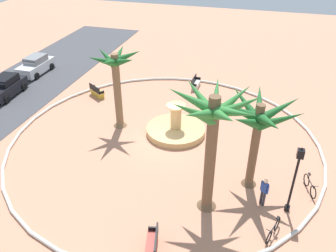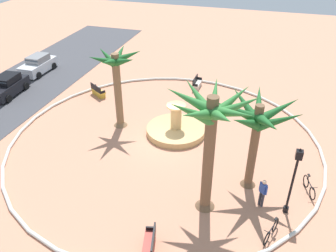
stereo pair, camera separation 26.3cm
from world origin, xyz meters
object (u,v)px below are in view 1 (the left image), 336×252
(palm_tree_near_fountain, at_px, (116,74))
(bench_north, at_px, (196,84))
(lamppost, at_px, (295,175))
(parked_car_third, at_px, (36,66))
(bench_west, at_px, (152,246))
(bicycle_by_lamppost, at_px, (273,230))
(person_cyclist_helmet, at_px, (264,191))
(parked_car_second, at_px, (6,87))
(fountain, at_px, (176,129))
(bicycle_red_frame, at_px, (310,185))
(palm_tree_mid_plaza, at_px, (213,124))
(bench_east, at_px, (97,92))
(palm_tree_by_curb, at_px, (258,122))

(palm_tree_near_fountain, bearing_deg, bench_north, -26.72)
(bench_north, xyz_separation_m, lamppost, (-13.16, -7.66, 1.99))
(palm_tree_near_fountain, height_order, parked_car_third, palm_tree_near_fountain)
(bench_west, height_order, bicycle_by_lamppost, bench_west)
(lamppost, xyz_separation_m, person_cyclist_helmet, (0.06, 1.27, -1.39))
(lamppost, xyz_separation_m, parked_car_second, (7.25, 22.66, -1.56))
(fountain, height_order, parked_car_second, fountain)
(lamppost, bearing_deg, parked_car_second, 72.25)
(bicycle_red_frame, bearing_deg, fountain, 66.88)
(lamppost, relative_size, person_cyclist_helmet, 2.36)
(bench_west, height_order, bicycle_red_frame, bench_west)
(palm_tree_mid_plaza, xyz_separation_m, parked_car_third, (13.02, 19.03, -4.25))
(palm_tree_mid_plaza, height_order, bicycle_red_frame, palm_tree_mid_plaza)
(lamppost, relative_size, parked_car_third, 0.99)
(bench_east, relative_size, person_cyclist_helmet, 0.95)
(bench_west, xyz_separation_m, bicycle_by_lamppost, (2.40, -5.21, 0.04))
(parked_car_second, bearing_deg, fountain, -96.47)
(bench_north, xyz_separation_m, person_cyclist_helmet, (-13.10, -6.39, 0.60))
(bench_west, distance_m, person_cyclist_helmet, 6.40)
(palm_tree_near_fountain, height_order, palm_tree_by_curb, palm_tree_near_fountain)
(lamppost, height_order, parked_car_second, lamppost)
(bench_west, xyz_separation_m, bicycle_red_frame, (6.19, -7.06, 0.04))
(parked_car_third, bearing_deg, bench_north, -86.30)
(palm_tree_mid_plaza, distance_m, lamppost, 4.95)
(palm_tree_near_fountain, xyz_separation_m, bicycle_by_lamppost, (-7.33, -10.89, -3.62))
(lamppost, bearing_deg, palm_tree_near_fountain, 64.99)
(palm_tree_by_curb, xyz_separation_m, bench_north, (11.58, 5.58, -3.70))
(bench_east, height_order, lamppost, lamppost)
(bicycle_by_lamppost, height_order, parked_car_second, parked_car_second)
(parked_car_third, bearing_deg, person_cyclist_helmet, -119.02)
(bench_north, height_order, bicycle_by_lamppost, bench_north)
(bicycle_red_frame, height_order, parked_car_third, parked_car_third)
(bench_west, distance_m, parked_car_second, 20.39)
(person_cyclist_helmet, bearing_deg, lamppost, -92.68)
(palm_tree_near_fountain, bearing_deg, bench_east, 44.03)
(palm_tree_mid_plaza, height_order, bench_north, palm_tree_mid_plaza)
(fountain, bearing_deg, parked_car_third, 67.03)
(bicycle_red_frame, bearing_deg, bench_west, 131.23)
(fountain, height_order, person_cyclist_helmet, fountain)
(palm_tree_by_curb, bearing_deg, parked_car_third, 63.25)
(person_cyclist_helmet, height_order, parked_car_third, person_cyclist_helmet)
(bench_west, height_order, person_cyclist_helmet, person_cyclist_helmet)
(lamppost, distance_m, parked_car_second, 23.84)
(fountain, distance_m, lamppost, 9.48)
(bicycle_by_lamppost, bearing_deg, person_cyclist_helmet, 16.61)
(bench_north, relative_size, bicycle_by_lamppost, 0.99)
(fountain, bearing_deg, bench_west, -171.10)
(bench_east, bearing_deg, person_cyclist_helmet, -123.25)
(bicycle_red_frame, xyz_separation_m, bicycle_by_lamppost, (-3.79, 1.85, 0.00))
(bench_west, bearing_deg, palm_tree_by_curb, -32.75)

